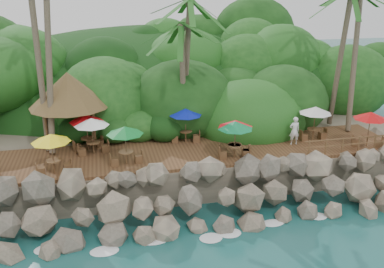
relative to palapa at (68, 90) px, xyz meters
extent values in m
plane|color=#19514F|center=(7.21, -9.16, -5.79)|extent=(140.00, 140.00, 0.00)
cube|color=gray|center=(7.21, 6.84, -4.74)|extent=(32.00, 25.20, 2.10)
ellipsoid|color=#143811|center=(7.21, 14.34, -5.79)|extent=(44.80, 28.00, 15.40)
cube|color=brown|center=(7.21, -3.16, -3.59)|extent=(26.00, 5.00, 0.20)
ellipsoid|color=white|center=(-1.79, -8.86, -5.76)|extent=(1.20, 0.80, 0.06)
ellipsoid|color=white|center=(1.21, -8.86, -5.76)|extent=(1.20, 0.80, 0.06)
ellipsoid|color=white|center=(4.21, -8.86, -5.76)|extent=(1.20, 0.80, 0.06)
ellipsoid|color=white|center=(7.21, -8.86, -5.76)|extent=(1.20, 0.80, 0.06)
ellipsoid|color=white|center=(10.21, -8.86, -5.76)|extent=(1.20, 0.80, 0.06)
ellipsoid|color=white|center=(13.21, -8.86, -5.76)|extent=(1.20, 0.80, 0.06)
ellipsoid|color=white|center=(16.21, -8.86, -5.76)|extent=(1.20, 0.80, 0.06)
cylinder|color=brown|center=(-1.49, -0.45, 2.50)|extent=(0.58, 2.17, 11.90)
cylinder|color=brown|center=(-0.82, -0.74, 2.92)|extent=(1.07, 3.05, 12.61)
cylinder|color=brown|center=(7.50, -0.05, 0.92)|extent=(0.92, 0.98, 8.83)
cylinder|color=brown|center=(7.18, -0.54, 0.21)|extent=(0.67, 0.76, 7.42)
ellipsoid|color=#23601E|center=(7.18, -0.54, 3.92)|extent=(6.00, 6.00, 2.40)
cylinder|color=brown|center=(18.98, -0.99, 2.54)|extent=(1.23, 2.34, 11.94)
cylinder|color=brown|center=(18.36, -0.30, 1.18)|extent=(0.79, 0.94, 9.35)
cylinder|color=brown|center=(-1.40, -1.40, -2.29)|extent=(0.16, 0.16, 2.40)
cylinder|color=brown|center=(1.40, -1.40, -2.29)|extent=(0.16, 0.16, 2.40)
cylinder|color=brown|center=(-1.40, 1.40, -2.29)|extent=(0.16, 0.16, 2.40)
cylinder|color=brown|center=(1.40, 1.40, -2.29)|extent=(0.16, 0.16, 2.40)
cone|color=brown|center=(0.00, 0.00, 0.01)|extent=(5.02, 5.02, 2.20)
cylinder|color=brown|center=(3.13, -4.33, -3.12)|extent=(0.08, 0.08, 0.74)
cylinder|color=brown|center=(3.13, -4.33, -2.74)|extent=(0.84, 0.84, 0.05)
cylinder|color=brown|center=(3.13, -4.33, -2.39)|extent=(0.05, 0.05, 2.19)
cone|color=#0D762B|center=(3.13, -4.33, -1.45)|extent=(2.09, 2.09, 0.45)
cube|color=brown|center=(2.43, -4.42, -3.26)|extent=(0.47, 0.47, 0.46)
cube|color=brown|center=(3.82, -4.25, -3.26)|extent=(0.47, 0.47, 0.46)
cylinder|color=brown|center=(-0.80, -4.76, -3.12)|extent=(0.08, 0.08, 0.74)
cylinder|color=brown|center=(-0.80, -4.76, -2.74)|extent=(0.84, 0.84, 0.05)
cylinder|color=brown|center=(-0.80, -4.76, -2.39)|extent=(0.05, 0.05, 2.19)
cone|color=yellow|center=(-0.80, -4.76, -1.45)|extent=(2.09, 2.09, 0.45)
cube|color=brown|center=(-1.48, -4.88, -3.26)|extent=(0.49, 0.49, 0.46)
cube|color=brown|center=(-0.11, -4.63, -3.26)|extent=(0.49, 0.49, 0.46)
cylinder|color=brown|center=(9.51, -4.54, -3.12)|extent=(0.08, 0.08, 0.74)
cylinder|color=brown|center=(9.51, -4.54, -2.74)|extent=(0.84, 0.84, 0.05)
cylinder|color=brown|center=(9.51, -4.54, -2.39)|extent=(0.05, 0.05, 2.19)
cone|color=red|center=(9.51, -4.54, -1.45)|extent=(2.09, 2.09, 0.45)
cube|color=brown|center=(8.87, -4.28, -3.26)|extent=(0.54, 0.54, 0.46)
cube|color=brown|center=(10.16, -4.80, -3.26)|extent=(0.54, 0.54, 0.46)
cylinder|color=brown|center=(15.42, -2.94, -3.12)|extent=(0.08, 0.08, 0.74)
cylinder|color=brown|center=(15.42, -2.94, -2.74)|extent=(0.84, 0.84, 0.05)
cylinder|color=brown|center=(15.42, -2.94, -2.39)|extent=(0.05, 0.05, 2.19)
cone|color=silver|center=(15.42, -2.94, -1.45)|extent=(2.09, 2.09, 0.45)
cube|color=brown|center=(14.72, -2.99, -3.26)|extent=(0.45, 0.45, 0.46)
cube|color=brown|center=(16.11, -2.89, -3.26)|extent=(0.45, 0.45, 0.46)
cylinder|color=brown|center=(9.43, -4.76, -3.12)|extent=(0.08, 0.08, 0.74)
cylinder|color=brown|center=(9.43, -4.76, -2.74)|extent=(0.84, 0.84, 0.05)
cylinder|color=brown|center=(9.43, -4.76, -2.39)|extent=(0.05, 0.05, 2.19)
cone|color=#0D7A41|center=(9.43, -4.76, -1.45)|extent=(2.09, 2.09, 0.45)
cube|color=brown|center=(8.73, -4.69, -3.26)|extent=(0.46, 0.46, 0.46)
cube|color=brown|center=(10.12, -4.82, -3.26)|extent=(0.46, 0.46, 0.46)
cylinder|color=brown|center=(13.46, -1.56, -3.12)|extent=(0.08, 0.08, 0.74)
cylinder|color=brown|center=(13.46, -1.56, -2.74)|extent=(0.84, 0.84, 0.05)
cylinder|color=brown|center=(13.46, -1.56, -2.39)|extent=(0.05, 0.05, 2.19)
cone|color=white|center=(13.46, -1.56, -1.45)|extent=(2.09, 2.09, 0.45)
cube|color=brown|center=(12.77, -1.46, -3.26)|extent=(0.47, 0.47, 0.46)
cube|color=brown|center=(14.15, -1.65, -3.26)|extent=(0.47, 0.47, 0.46)
cylinder|color=brown|center=(0.98, -1.56, -3.12)|extent=(0.08, 0.08, 0.74)
cylinder|color=brown|center=(0.98, -1.56, -2.74)|extent=(0.84, 0.84, 0.05)
cylinder|color=brown|center=(0.98, -1.56, -2.39)|extent=(0.05, 0.05, 2.19)
cone|color=red|center=(0.98, -1.56, -1.45)|extent=(2.09, 2.09, 0.45)
cube|color=brown|center=(0.33, -1.83, -3.26)|extent=(0.55, 0.55, 0.46)
cube|color=brown|center=(1.62, -1.28, -3.26)|extent=(0.55, 0.55, 0.46)
cylinder|color=brown|center=(1.30, -2.40, -3.12)|extent=(0.08, 0.08, 0.74)
cylinder|color=brown|center=(1.30, -2.40, -2.74)|extent=(0.84, 0.84, 0.05)
cylinder|color=brown|center=(1.30, -2.40, -2.39)|extent=(0.05, 0.05, 2.19)
cone|color=white|center=(1.30, -2.40, -1.45)|extent=(2.09, 2.09, 0.45)
cube|color=brown|center=(0.61, -2.52, -3.26)|extent=(0.48, 0.48, 0.46)
cube|color=brown|center=(1.98, -2.28, -3.26)|extent=(0.48, 0.48, 0.46)
cylinder|color=brown|center=(18.19, -4.76, -3.12)|extent=(0.08, 0.08, 0.74)
cylinder|color=brown|center=(18.19, -4.76, -2.74)|extent=(0.84, 0.84, 0.05)
cylinder|color=brown|center=(18.19, -4.76, -2.39)|extent=(0.05, 0.05, 2.19)
cone|color=#BC0B0D|center=(18.19, -4.76, -1.45)|extent=(2.09, 2.09, 0.45)
cube|color=brown|center=(17.55, -4.48, -3.26)|extent=(0.55, 0.55, 0.46)
cube|color=brown|center=(18.84, -5.03, -3.26)|extent=(0.55, 0.55, 0.46)
cylinder|color=brown|center=(7.14, -1.56, -3.12)|extent=(0.08, 0.08, 0.74)
cylinder|color=brown|center=(7.14, -1.56, -2.74)|extent=(0.84, 0.84, 0.05)
cylinder|color=brown|center=(7.14, -1.56, -2.39)|extent=(0.05, 0.05, 2.19)
cone|color=#0D1CAE|center=(7.14, -1.56, -1.45)|extent=(2.09, 2.09, 0.45)
cube|color=brown|center=(6.46, -1.43, -3.26)|extent=(0.49, 0.49, 0.46)
cube|color=brown|center=(7.83, -1.68, -3.26)|extent=(0.49, 0.49, 0.46)
cylinder|color=brown|center=(13.82, -5.51, -2.99)|extent=(0.10, 0.10, 1.00)
cylinder|color=brown|center=(14.92, -5.51, -2.99)|extent=(0.10, 0.10, 1.00)
cylinder|color=brown|center=(16.02, -5.51, -2.99)|extent=(0.10, 0.10, 1.00)
cylinder|color=brown|center=(17.12, -5.51, -2.99)|extent=(0.10, 0.10, 1.00)
cylinder|color=brown|center=(18.22, -5.51, -2.99)|extent=(0.10, 0.10, 1.00)
cube|color=brown|center=(16.57, -5.51, -2.54)|extent=(6.10, 0.06, 0.06)
cube|color=brown|center=(16.57, -5.51, -2.94)|extent=(6.10, 0.06, 0.06)
imported|color=white|center=(13.81, -3.44, -2.57)|extent=(0.68, 0.46, 1.84)
camera|label=1|loc=(2.00, -27.08, 6.38)|focal=40.01mm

